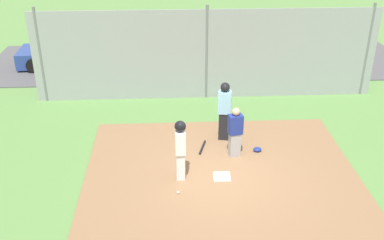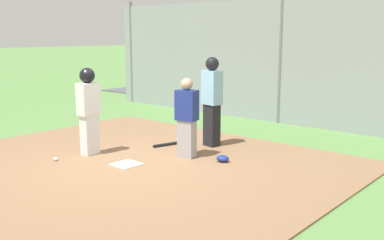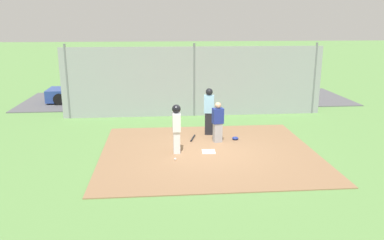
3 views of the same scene
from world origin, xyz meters
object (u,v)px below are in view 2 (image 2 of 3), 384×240
Objects in this scene: baseball at (55,159)px; parked_car_silver at (278,81)px; baseball_bat at (169,144)px; catcher_mask at (223,158)px; umpire at (212,99)px; parked_car_blue at (205,77)px; runner at (88,105)px; home_plate at (127,164)px; catcher at (187,117)px.

parked_car_silver is (1.32, -10.14, 0.55)m from baseball.
baseball_bat is 1.59m from catcher_mask.
parked_car_silver is at bearing -82.58° from baseball.
umpire reaches higher than parked_car_blue.
umpire is at bearing 120.44° from parked_car_silver.
catcher_mask is at bearing 28.42° from runner.
home_plate is 0.27× the size of runner.
parked_car_silver is (3.65, -8.20, 0.52)m from catcher_mask.
baseball is (2.33, 1.94, -0.02)m from catcher_mask.
umpire is at bearing 128.50° from parked_car_blue.
home_plate is at bearing -149.59° from baseball.
home_plate is 5.95× the size of baseball.
home_plate is at bearing 2.45° from umpire.
runner reaches higher than home_plate.
umpire is 2.44m from runner.
parked_car_blue is at bearing -130.04° from umpire.
home_plate is 0.10× the size of parked_car_blue.
runner reaches higher than parked_car_silver.
catcher is 0.82× the size of umpire.
catcher_mask is (-2.24, -1.23, -0.88)m from runner.
home_plate is 10.44m from parked_car_blue.
umpire is 0.43× the size of parked_car_blue.
umpire is (-0.27, -2.06, 0.95)m from home_plate.
parked_car_blue is at bearing -129.80° from baseball_bat.
home_plate is 0.58× the size of baseball_bat.
home_plate is at bearing 47.22° from catcher_mask.
catcher is 0.90× the size of runner.
umpire reaches higher than baseball.
catcher_mask is at bearing -132.78° from home_plate.
catcher_mask is 3.24× the size of baseball.
home_plate is at bearing 120.04° from parked_car_blue.
catcher_mask is 0.06× the size of parked_car_blue.
umpire reaches higher than parked_car_silver.
parked_car_blue is at bearing -58.54° from home_plate.
catcher reaches higher than catcher_mask.
parked_car_blue is (4.37, -8.87, -0.36)m from runner.
baseball is at bearing -3.24° from baseball_bat.
umpire is at bearing 179.20° from catcher.
runner is at bearing 108.48° from parked_car_silver.
baseball_bat is at bearing 122.91° from parked_car_blue.
home_plate is 2.29m from umpire.
catcher is at bearing 119.38° from parked_car_silver.
parked_car_blue reaches higher than catcher_mask.
catcher reaches higher than baseball_bat.
parked_car_silver is at bearing -75.29° from home_plate.
parked_car_blue is (5.04, -7.38, 0.55)m from baseball_bat.
umpire is at bearing -117.64° from baseball.
umpire is 2.41× the size of baseball_bat.
parked_car_silver is (2.48, -9.46, 0.57)m from home_plate.
parked_car_silver is at bearing -170.62° from parked_car_blue.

